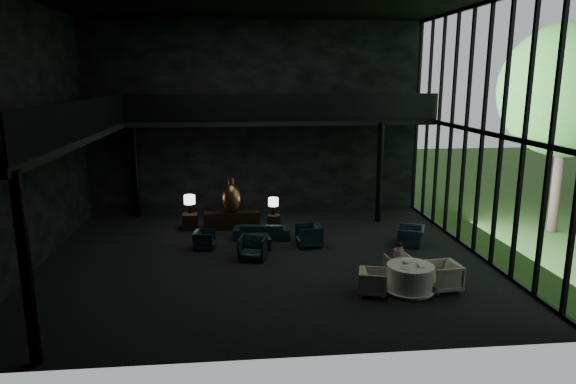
{
  "coord_description": "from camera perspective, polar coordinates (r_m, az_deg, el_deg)",
  "views": [
    {
      "loc": [
        -0.86,
        -15.6,
        5.69
      ],
      "look_at": [
        0.77,
        0.5,
        2.08
      ],
      "focal_mm": 32.0,
      "sensor_mm": 36.0,
      "label": 1
    }
  ],
  "objects": [
    {
      "name": "cereal_bowl",
      "position": [
        14.44,
        12.88,
        -7.57
      ],
      "size": [
        0.18,
        0.18,
        0.09
      ],
      "primitive_type": "ellipsoid",
      "color": "white",
      "rests_on": "dining_table"
    },
    {
      "name": "dining_chair_east",
      "position": [
        14.78,
        16.86,
        -8.66
      ],
      "size": [
        0.94,
        0.99,
        0.94
      ],
      "primitive_type": "imported",
      "rotation": [
        0.0,
        0.0,
        -1.47
      ],
      "color": "beige",
      "rests_on": "floor"
    },
    {
      "name": "tree_near",
      "position": [
        21.23,
        28.63,
        9.85
      ],
      "size": [
        4.8,
        4.8,
        7.65
      ],
      "color": "#382D23",
      "rests_on": "garden_ground"
    },
    {
      "name": "railing_back",
      "position": [
        19.72,
        -0.38,
        9.41
      ],
      "size": [
        12.0,
        0.06,
        1.0
      ],
      "primitive_type": "cube",
      "color": "black",
      "rests_on": "mezzanine_back"
    },
    {
      "name": "table_lamp_left",
      "position": [
        19.95,
        -10.88,
        -0.92
      ],
      "size": [
        0.42,
        0.42,
        0.71
      ],
      "color": "black",
      "rests_on": "side_table_left"
    },
    {
      "name": "column_nw",
      "position": [
        22.01,
        -16.57,
        2.41
      ],
      "size": [
        0.24,
        0.24,
        4.0
      ],
      "primitive_type": "cylinder",
      "color": "black",
      "rests_on": "floor"
    },
    {
      "name": "curtain_wall",
      "position": [
        17.53,
        20.83,
        6.24
      ],
      "size": [
        0.2,
        12.0,
        8.0
      ],
      "primitive_type": null,
      "color": "black",
      "rests_on": "ground"
    },
    {
      "name": "window_armchair",
      "position": [
        18.33,
        13.52,
        -4.55
      ],
      "size": [
        0.9,
        1.07,
        0.8
      ],
      "primitive_type": "imported",
      "rotation": [
        0.0,
        0.0,
        -1.97
      ],
      "color": "black",
      "rests_on": "floor"
    },
    {
      "name": "dining_chair_west",
      "position": [
        14.13,
        9.41,
        -9.76
      ],
      "size": [
        0.81,
        0.85,
        0.72
      ],
      "primitive_type": "imported",
      "rotation": [
        0.0,
        0.0,
        1.31
      ],
      "color": "beige",
      "rests_on": "floor"
    },
    {
      "name": "wall_front",
      "position": [
        9.78,
        -0.66,
        2.64
      ],
      "size": [
        14.0,
        0.04,
        8.0
      ],
      "primitive_type": "cube",
      "color": "black",
      "rests_on": "ground"
    },
    {
      "name": "coffee_table",
      "position": [
        17.61,
        -3.59,
        -5.59
      ],
      "size": [
        1.01,
        1.01,
        0.41
      ],
      "primitive_type": "cube",
      "rotation": [
        0.0,
        0.0,
        0.1
      ],
      "color": "black",
      "rests_on": "floor"
    },
    {
      "name": "column_sw",
      "position": [
        11.34,
        -27.09,
        -7.83
      ],
      "size": [
        0.24,
        0.24,
        4.0
      ],
      "primitive_type": "cylinder",
      "color": "black",
      "rests_on": "floor"
    },
    {
      "name": "mezzanine_back",
      "position": [
        20.75,
        -0.64,
        7.91
      ],
      "size": [
        12.0,
        2.0,
        0.25
      ],
      "primitive_type": "cube",
      "color": "black",
      "rests_on": "wall_back"
    },
    {
      "name": "plate_a",
      "position": [
        14.11,
        12.87,
        -8.21
      ],
      "size": [
        0.26,
        0.26,
        0.02
      ],
      "primitive_type": "cylinder",
      "rotation": [
        0.0,
        0.0,
        -0.02
      ],
      "color": "white",
      "rests_on": "dining_table"
    },
    {
      "name": "dining_table",
      "position": [
        14.5,
        13.39,
        -9.48
      ],
      "size": [
        1.43,
        1.43,
        0.75
      ],
      "color": "white",
      "rests_on": "floor"
    },
    {
      "name": "sofa",
      "position": [
        18.56,
        -2.93,
        -4.06
      ],
      "size": [
        1.99,
        0.78,
        0.76
      ],
      "primitive_type": "imported",
      "rotation": [
        0.0,
        0.0,
        3.03
      ],
      "color": "black",
      "rests_on": "floor"
    },
    {
      "name": "side_table_right",
      "position": [
        19.86,
        -1.6,
        -3.29
      ],
      "size": [
        0.47,
        0.47,
        0.52
      ],
      "primitive_type": "cube",
      "color": "black",
      "rests_on": "floor"
    },
    {
      "name": "bronze_urn",
      "position": [
        19.58,
        -6.3,
        -0.62
      ],
      "size": [
        0.72,
        0.72,
        1.34
      ],
      "color": "#93572B",
      "rests_on": "console"
    },
    {
      "name": "console",
      "position": [
        19.83,
        -6.23,
        -3.16
      ],
      "size": [
        2.11,
        0.48,
        0.67
      ],
      "primitive_type": "cube",
      "color": "black",
      "rests_on": "floor"
    },
    {
      "name": "saucer",
      "position": [
        14.31,
        14.71,
        -8.02
      ],
      "size": [
        0.18,
        0.18,
        0.01
      ],
      "primitive_type": "cylinder",
      "rotation": [
        0.0,
        0.0,
        0.19
      ],
      "color": "white",
      "rests_on": "dining_table"
    },
    {
      "name": "side_table_left",
      "position": [
        20.04,
        -10.82,
        -3.24
      ],
      "size": [
        0.55,
        0.55,
        0.6
      ],
      "primitive_type": "cube",
      "color": "black",
      "rests_on": "floor"
    },
    {
      "name": "wall_left",
      "position": [
        16.85,
        -27.27,
        5.44
      ],
      "size": [
        0.04,
        12.0,
        8.0
      ],
      "primitive_type": "cube",
      "color": "black",
      "rests_on": "ground"
    },
    {
      "name": "plate_b",
      "position": [
        14.65,
        13.79,
        -7.46
      ],
      "size": [
        0.27,
        0.27,
        0.02
      ],
      "primitive_type": "cylinder",
      "rotation": [
        0.0,
        0.0,
        -0.1
      ],
      "color": "white",
      "rests_on": "dining_table"
    },
    {
      "name": "lounge_armchair_west",
      "position": [
        17.69,
        -9.24,
        -5.29
      ],
      "size": [
        0.64,
        0.68,
        0.62
      ],
      "primitive_type": "imported",
      "rotation": [
        0.0,
        0.0,
        1.43
      ],
      "color": "#0C292F",
      "rests_on": "floor"
    },
    {
      "name": "table_lamp_right",
      "position": [
        19.77,
        -1.64,
        -1.18
      ],
      "size": [
        0.39,
        0.39,
        0.65
      ],
      "color": "black",
      "rests_on": "side_table_right"
    },
    {
      "name": "lounge_armchair_east",
      "position": [
        17.7,
        2.33,
        -4.62
      ],
      "size": [
        0.92,
        0.97,
        0.92
      ],
      "primitive_type": "imported",
      "rotation": [
        0.0,
        0.0,
        -1.47
      ],
      "color": "black",
      "rests_on": "floor"
    },
    {
      "name": "railing_left",
      "position": [
        16.17,
        -20.82,
        7.91
      ],
      "size": [
        0.06,
        12.0,
        1.0
      ],
      "primitive_type": "cube",
      "color": "black",
      "rests_on": "mezzanine_left"
    },
    {
      "name": "coffee_cup",
      "position": [
        14.34,
        14.22,
        -7.78
      ],
      "size": [
        0.1,
        0.1,
        0.06
      ],
      "primitive_type": "cylinder",
      "rotation": [
        0.0,
        0.0,
        -0.25
      ],
      "color": "white",
      "rests_on": "saucer"
    },
    {
      "name": "wall_back",
      "position": [
        21.68,
        -3.54,
        8.09
      ],
      "size": [
        14.0,
        0.04,
        8.0
      ],
      "primitive_type": "cube",
      "color": "black",
      "rests_on": "ground"
    },
    {
      "name": "floor",
      "position": [
        16.63,
        -2.5,
        -7.44
      ],
      "size": [
        14.0,
        12.0,
        0.02
      ],
      "primitive_type": "cube",
      "color": "black",
      "rests_on": "ground"
    },
    {
      "name": "mezzanine_left",
      "position": [
        16.51,
        -24.03,
        5.63
      ],
      "size": [
        2.0,
        12.0,
        0.25
      ],
      "primitive_type": "cube",
      "color": "black",
      "rests_on": "wall_left"
    },
    {
      "name": "column_ne",
      "position": [
        20.73,
        10.15,
        2.13
      ],
      "size": [
        0.24,
        0.24,
        4.0
      ],
      "primitive_type": "cylinder",
      "color": "black",
      "rests_on": "floor"
    },
    {
      "name": "child",
      "position": [
        15.19,
        12.21,
        -6.65
      ],
      "size": [
        0.29,
        0.29,
        0.63
      ],
      "rotation": [
        0.0,
        0.0,
        3.14
      ],
      "color": "pink",
      "rests_on": "dining_chair_north"
    },
    {
      "name": "cream_pot",
      "position": [
        14.19,
        14.26,
        -8.03
      ],
      "size": [
        0.08,
        0.08,
        0.08
      ],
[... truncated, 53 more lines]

